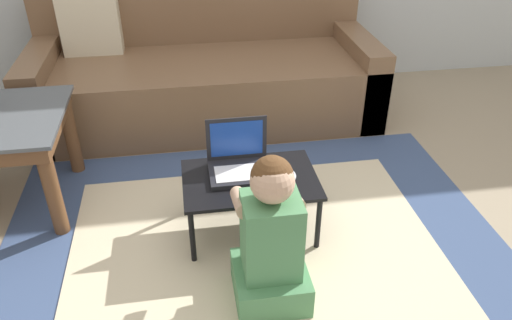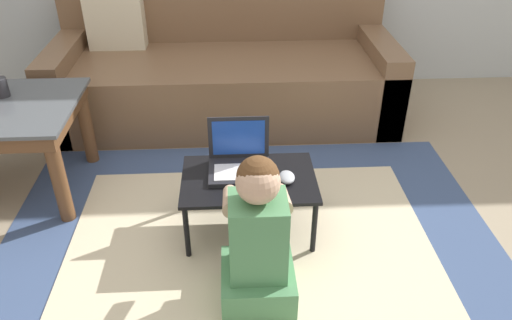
# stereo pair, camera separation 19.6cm
# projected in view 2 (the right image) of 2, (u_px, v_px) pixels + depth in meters

# --- Properties ---
(ground_plane) EXTENTS (16.00, 16.00, 0.00)m
(ground_plane) POSITION_uv_depth(u_px,v_px,m) (264.00, 229.00, 2.35)
(ground_plane) COLOR gray
(area_rug) EXTENTS (2.26, 1.93, 0.01)m
(area_rug) POSITION_uv_depth(u_px,v_px,m) (251.00, 259.00, 2.17)
(area_rug) COLOR #3D517A
(area_rug) RESTS_ON ground_plane
(couch) EXTENTS (2.14, 0.91, 0.79)m
(couch) POSITION_uv_depth(u_px,v_px,m) (223.00, 72.00, 3.28)
(couch) COLOR brown
(couch) RESTS_ON ground_plane
(laptop_desk) EXTENTS (0.59, 0.40, 0.29)m
(laptop_desk) POSITION_uv_depth(u_px,v_px,m) (249.00, 183.00, 2.21)
(laptop_desk) COLOR black
(laptop_desk) RESTS_ON ground_plane
(laptop) EXTENTS (0.27, 0.22, 0.23)m
(laptop) POSITION_uv_depth(u_px,v_px,m) (239.00, 163.00, 2.23)
(laptop) COLOR #232328
(laptop) RESTS_ON laptop_desk
(computer_mouse) EXTENTS (0.07, 0.10, 0.03)m
(computer_mouse) POSITION_uv_depth(u_px,v_px,m) (287.00, 177.00, 2.17)
(computer_mouse) COLOR #B2B7C1
(computer_mouse) RESTS_ON laptop_desk
(person_seated) EXTENTS (0.28, 0.37, 0.65)m
(person_seated) POSITION_uv_depth(u_px,v_px,m) (258.00, 241.00, 1.85)
(person_seated) COLOR #518E5B
(person_seated) RESTS_ON ground_plane
(cup_on_table) EXTENTS (0.07, 0.07, 0.09)m
(cup_on_table) POSITION_uv_depth(u_px,v_px,m) (0.00, 87.00, 2.43)
(cup_on_table) COLOR #2D2D33
(cup_on_table) RESTS_ON coffee_table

